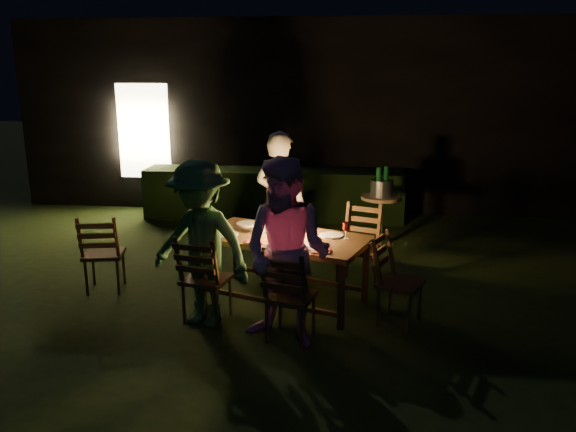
# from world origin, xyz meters

# --- Properties ---
(garden_envelope) EXTENTS (40.00, 40.00, 3.20)m
(garden_envelope) POSITION_xyz_m (-0.01, 6.15, 1.58)
(garden_envelope) COLOR black
(garden_envelope) RESTS_ON ground
(dining_table) EXTENTS (1.91, 1.40, 0.72)m
(dining_table) POSITION_xyz_m (0.05, 0.33, 0.65)
(dining_table) COLOR #4E351A
(dining_table) RESTS_ON ground
(chair_near_left) EXTENTS (0.50, 0.53, 0.93)m
(chair_near_left) POSITION_xyz_m (-0.63, -0.24, 0.28)
(chair_near_left) COLOR #4E351A
(chair_near_left) RESTS_ON ground
(chair_near_right) EXTENTS (0.51, 0.53, 0.91)m
(chair_near_right) POSITION_xyz_m (0.21, -0.55, 0.28)
(chair_near_right) COLOR #4E351A
(chair_near_right) RESTS_ON ground
(chair_far_left) EXTENTS (0.57, 0.59, 1.04)m
(chair_far_left) POSITION_xyz_m (-0.11, 1.21, 0.31)
(chair_far_left) COLOR #4E351A
(chair_far_left) RESTS_ON ground
(chair_far_right) EXTENTS (0.55, 0.57, 0.94)m
(chair_far_right) POSITION_xyz_m (0.83, 0.87, 0.29)
(chair_far_right) COLOR #4E351A
(chair_far_right) RESTS_ON ground
(chair_end) EXTENTS (0.56, 0.54, 0.90)m
(chair_end) POSITION_xyz_m (1.21, -0.09, 0.27)
(chair_end) COLOR #4E351A
(chair_end) RESTS_ON ground
(chair_spare) EXTENTS (0.49, 0.51, 0.92)m
(chair_spare) POSITION_xyz_m (-1.94, 0.40, 0.28)
(chair_spare) COLOR #4E351A
(chair_spare) RESTS_ON ground
(person_house_side) EXTENTS (0.72, 0.59, 1.70)m
(person_house_side) POSITION_xyz_m (-0.09, 1.26, 0.85)
(person_house_side) COLOR beige
(person_house_side) RESTS_ON ground
(person_opp_right) EXTENTS (0.98, 0.88, 1.68)m
(person_opp_right) POSITION_xyz_m (0.19, -0.59, 0.84)
(person_opp_right) COLOR #E59DD0
(person_opp_right) RESTS_ON ground
(person_opp_left) EXTENTS (1.17, 0.91, 1.59)m
(person_opp_left) POSITION_xyz_m (-0.65, -0.28, 0.80)
(person_opp_left) COLOR #39723D
(person_opp_left) RESTS_ON ground
(lantern) EXTENTS (0.16, 0.16, 0.35)m
(lantern) POSITION_xyz_m (0.12, 0.36, 0.87)
(lantern) COLOR white
(lantern) RESTS_ON dining_table
(plate_far_left) EXTENTS (0.25, 0.25, 0.01)m
(plate_far_left) POSITION_xyz_m (-0.39, 0.73, 0.72)
(plate_far_left) COLOR white
(plate_far_left) RESTS_ON dining_table
(plate_near_left) EXTENTS (0.25, 0.25, 0.01)m
(plate_near_left) POSITION_xyz_m (-0.54, 0.31, 0.72)
(plate_near_left) COLOR white
(plate_near_left) RESTS_ON dining_table
(plate_far_right) EXTENTS (0.25, 0.25, 0.01)m
(plate_far_right) POSITION_xyz_m (0.55, 0.38, 0.72)
(plate_far_right) COLOR white
(plate_far_right) RESTS_ON dining_table
(plate_near_right) EXTENTS (0.25, 0.25, 0.01)m
(plate_near_right) POSITION_xyz_m (0.40, -0.03, 0.72)
(plate_near_right) COLOR white
(plate_near_right) RESTS_ON dining_table
(wineglass_a) EXTENTS (0.06, 0.06, 0.18)m
(wineglass_a) POSITION_xyz_m (-0.13, 0.70, 0.81)
(wineglass_a) COLOR #59070F
(wineglass_a) RESTS_ON dining_table
(wineglass_b) EXTENTS (0.06, 0.06, 0.18)m
(wineglass_b) POSITION_xyz_m (-0.67, 0.47, 0.81)
(wineglass_b) COLOR #59070F
(wineglass_b) RESTS_ON dining_table
(wineglass_c) EXTENTS (0.06, 0.06, 0.18)m
(wineglass_c) POSITION_xyz_m (0.24, -0.03, 0.81)
(wineglass_c) COLOR #59070F
(wineglass_c) RESTS_ON dining_table
(wineglass_d) EXTENTS (0.06, 0.06, 0.18)m
(wineglass_d) POSITION_xyz_m (0.70, 0.29, 0.81)
(wineglass_d) COLOR #59070F
(wineglass_d) RESTS_ON dining_table
(wineglass_e) EXTENTS (0.06, 0.06, 0.18)m
(wineglass_e) POSITION_xyz_m (-0.15, 0.08, 0.81)
(wineglass_e) COLOR silver
(wineglass_e) RESTS_ON dining_table
(bottle_table) EXTENTS (0.07, 0.07, 0.28)m
(bottle_table) POSITION_xyz_m (-0.18, 0.42, 0.86)
(bottle_table) COLOR #0F471E
(bottle_table) RESTS_ON dining_table
(napkin_left) EXTENTS (0.18, 0.14, 0.01)m
(napkin_left) POSITION_xyz_m (-0.20, 0.08, 0.72)
(napkin_left) COLOR red
(napkin_left) RESTS_ON dining_table
(napkin_right) EXTENTS (0.18, 0.14, 0.01)m
(napkin_right) POSITION_xyz_m (0.46, -0.14, 0.72)
(napkin_right) COLOR red
(napkin_right) RESTS_ON dining_table
(phone) EXTENTS (0.14, 0.07, 0.01)m
(phone) POSITION_xyz_m (-0.63, 0.26, 0.72)
(phone) COLOR black
(phone) RESTS_ON dining_table
(side_table) EXTENTS (0.54, 0.54, 0.73)m
(side_table) POSITION_xyz_m (1.16, 2.27, 0.64)
(side_table) COLOR olive
(side_table) RESTS_ON ground
(ice_bucket) EXTENTS (0.30, 0.30, 0.22)m
(ice_bucket) POSITION_xyz_m (1.16, 2.27, 0.84)
(ice_bucket) COLOR #A5A8AD
(ice_bucket) RESTS_ON side_table
(bottle_bucket_a) EXTENTS (0.07, 0.07, 0.32)m
(bottle_bucket_a) POSITION_xyz_m (1.11, 2.23, 0.89)
(bottle_bucket_a) COLOR #0F471E
(bottle_bucket_a) RESTS_ON side_table
(bottle_bucket_b) EXTENTS (0.07, 0.07, 0.32)m
(bottle_bucket_b) POSITION_xyz_m (1.21, 2.31, 0.89)
(bottle_bucket_b) COLOR #0F471E
(bottle_bucket_b) RESTS_ON side_table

